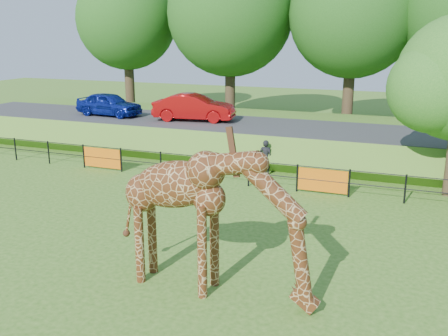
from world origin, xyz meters
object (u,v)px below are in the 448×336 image
at_px(visitor, 266,157).
at_px(car_blue, 109,104).
at_px(car_red, 194,107).
at_px(giraffe, 214,222).

bearing_deg(visitor, car_blue, -18.26).
xyz_separation_m(car_blue, car_red, (5.26, 0.21, 0.05)).
bearing_deg(giraffe, car_blue, 134.27).
distance_m(giraffe, car_red, 16.09).
height_order(car_blue, visitor, car_blue).
height_order(giraffe, car_blue, giraffe).
xyz_separation_m(giraffe, car_blue, (-12.31, 14.25, 0.28)).
relative_size(car_red, visitor, 2.85).
xyz_separation_m(car_red, visitor, (5.24, -4.04, -1.37)).
xyz_separation_m(giraffe, car_red, (-7.06, 14.46, 0.33)).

